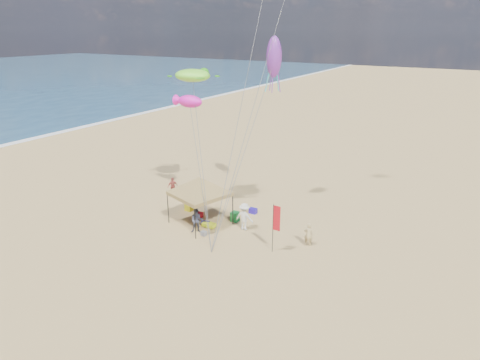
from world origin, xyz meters
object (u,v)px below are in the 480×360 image
Objects in this scene: beach_cart at (209,225)px; person_near_c at (244,217)px; chair_yellow at (189,206)px; person_far_a at (173,186)px; cooler_blue at (253,211)px; person_near_a at (308,234)px; cooler_red at (199,215)px; canopy_tent at (199,179)px; feather_flag at (276,221)px; person_near_b at (197,221)px; chair_green at (235,217)px.

person_near_c reaches higher than beach_cart.
person_far_a reaches higher than chair_yellow.
person_near_a is (5.29, -2.43, 0.57)m from cooler_blue.
person_near_c is at bearing -72.89° from cooler_blue.
cooler_red is at bearing 148.43° from beach_cart.
canopy_tent reaches higher than person_near_a.
person_near_a is at bearing 9.64° from beach_cart.
feather_flag is at bearing -87.41° from person_far_a.
canopy_tent is 11.31× the size of cooler_blue.
chair_green is at bearing 32.96° from person_near_b.
cooler_red is 3.86m from person_near_c.
chair_yellow is 0.78× the size of beach_cart.
person_near_c reaches higher than chair_yellow.
person_far_a is at bearing -18.70° from person_near_c.
beach_cart is at bearing 172.33° from feather_flag.
person_near_c reaches higher than cooler_red.
feather_flag is at bearing -47.58° from cooler_blue.
person_near_a is (6.70, 1.14, 0.56)m from beach_cart.
beach_cart is (2.90, -1.56, -0.15)m from chair_yellow.
beach_cart is at bearing -31.57° from cooler_red.
chair_yellow is 5.18m from person_near_c.
canopy_tent is 8.72× the size of chair_green.
person_near_c is (2.21, 0.97, 0.74)m from beach_cart.
cooler_red is 1.85m from beach_cart.
person_near_b is (-5.60, -0.26, -1.24)m from feather_flag.
feather_flag is 4.47× the size of chair_green.
beach_cart is at bearing -119.42° from chair_green.
cooler_blue is 4.89m from person_near_b.
person_far_a is (-12.55, 2.13, -0.00)m from person_near_a.
person_near_a is 12.73m from person_far_a.
feather_flag is 1.66× the size of person_near_c.
feather_flag reaches higher than chair_green.
person_near_a is at bearing 179.25° from person_near_c.
cooler_blue is 0.35× the size of person_near_a.
canopy_tent reaches higher than person_far_a.
canopy_tent is at bearing -99.22° from person_far_a.
canopy_tent reaches higher than cooler_blue.
person_near_c reaches higher than chair_green.
person_far_a is (-8.06, 2.29, -0.18)m from person_near_c.
canopy_tent is at bearing -13.18° from person_near_a.
person_near_c is 8.39m from person_far_a.
person_near_b is at bearing -104.94° from beach_cart.
person_near_c reaches higher than person_near_a.
chair_yellow is at bearing 151.74° from beach_cart.
cooler_blue is 1.88m from chair_green.
person_near_b reaches higher than person_far_a.
feather_flag is 5.79× the size of cooler_blue.
beach_cart is at bearing -96.97° from person_far_a.
person_near_c reaches higher than cooler_blue.
feather_flag reaches higher than cooler_red.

